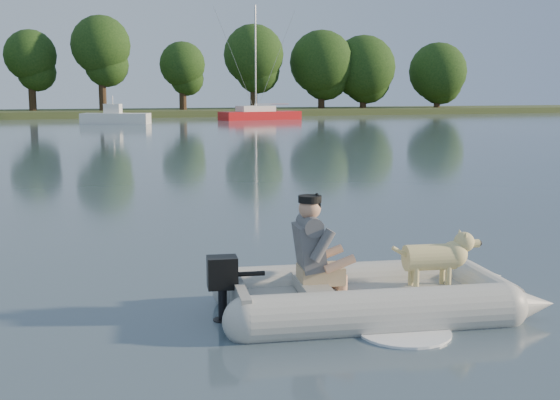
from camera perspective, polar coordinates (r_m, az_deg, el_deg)
name	(u,v)px	position (r m, az deg, el deg)	size (l,w,h in m)	color
water	(357,294)	(8.22, 6.27, -7.59)	(160.00, 160.00, 0.00)	slate
shore_bank	(61,114)	(69.17, -17.39, 6.68)	(160.00, 12.00, 0.70)	#47512D
treeline	(123,60)	(68.81, -12.68, 11.06)	(84.66, 7.35, 9.27)	#332316
dinghy	(375,259)	(7.46, 7.76, -4.76)	(4.56, 3.20, 1.35)	#ACACA6
man	(311,243)	(7.29, 2.57, -3.55)	(0.70, 0.60, 1.05)	#59595D
dog	(430,262)	(7.73, 12.09, -4.93)	(0.91, 0.32, 0.60)	tan
outboard_motor	(222,292)	(7.20, -4.70, -7.43)	(0.40, 0.28, 0.76)	black
motorboat	(116,111)	(52.84, -13.22, 7.09)	(5.02, 1.93, 2.12)	white
sailboat	(259,115)	(59.22, -1.68, 6.95)	(7.18, 3.28, 9.51)	red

